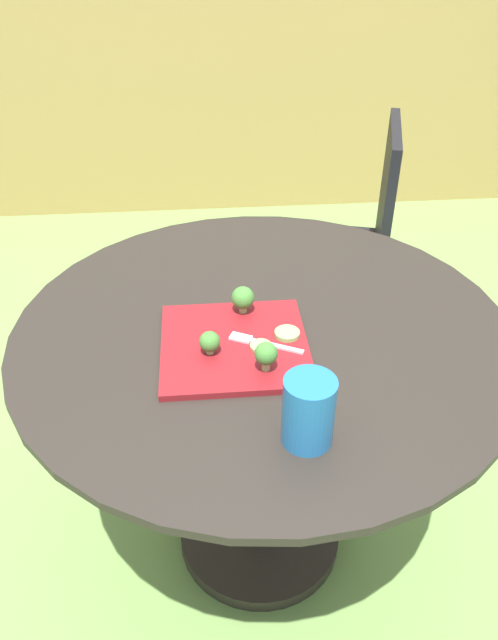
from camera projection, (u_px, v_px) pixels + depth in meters
The scene contains 12 objects.
ground_plane at pixel (259, 537), 1.72m from camera, with size 12.00×12.00×0.00m, color #70994C.
bamboo_fence at pixel (216, 50), 3.05m from camera, with size 8.00×0.08×1.69m, color #A8894C.
patio_table at pixel (262, 400), 1.42m from camera, with size 1.06×1.06×0.74m.
patio_chair at pixel (349, 234), 2.10m from camera, with size 0.54×0.54×0.90m.
salad_plate at pixel (234, 346), 1.22m from camera, with size 0.29×0.29×0.01m, color maroon.
drinking_glass at pixel (308, 414), 0.99m from camera, with size 0.09×0.09×0.13m.
fork at pixel (259, 342), 1.21m from camera, with size 0.15×0.08×0.00m.
broccoli_floret_0 at pixel (266, 354), 1.13m from camera, with size 0.04×0.04×0.06m.
broccoli_floret_1 at pixel (243, 298), 1.29m from camera, with size 0.05×0.05×0.06m.
broccoli_floret_2 at pixel (210, 342), 1.17m from camera, with size 0.04×0.04×0.05m.
cucumber_slice_0 at pixel (287, 333), 1.23m from camera, with size 0.05×0.05×0.01m, color #8EB766.
cucumber_slice_1 at pixel (261, 346), 1.20m from camera, with size 0.04×0.04×0.01m, color #8EB766.
Camera 1 is at (-0.12, -1.05, 1.49)m, focal length 34.20 mm.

